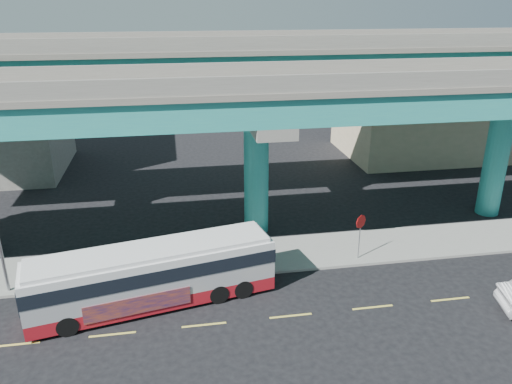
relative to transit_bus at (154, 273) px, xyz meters
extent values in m
plane|color=black|center=(6.16, -1.86, -1.62)|extent=(120.00, 120.00, 0.00)
cube|color=gray|center=(6.16, 3.64, -1.54)|extent=(70.00, 4.00, 0.15)
cube|color=#D8C64C|center=(-5.84, -2.16, -1.61)|extent=(2.00, 0.12, 0.01)
cube|color=#D8C64C|center=(-1.84, -2.16, -1.61)|extent=(2.00, 0.12, 0.01)
cube|color=#D8C64C|center=(2.16, -2.16, -1.61)|extent=(2.00, 0.12, 0.01)
cube|color=#D8C64C|center=(6.16, -2.16, -1.61)|extent=(2.00, 0.12, 0.01)
cube|color=#D8C64C|center=(10.16, -2.16, -1.61)|extent=(2.00, 0.12, 0.01)
cube|color=#D8C64C|center=(14.16, -2.16, -1.61)|extent=(2.00, 0.12, 0.01)
cylinder|color=teal|center=(6.16, 7.14, 2.08)|extent=(1.50, 1.50, 7.40)
cube|color=gray|center=(6.16, 7.14, 6.08)|extent=(2.00, 12.00, 0.60)
cube|color=gray|center=(6.16, 10.64, 6.98)|extent=(1.80, 5.00, 1.20)
cylinder|color=teal|center=(22.16, 7.14, 2.08)|extent=(1.50, 1.50, 7.40)
cube|color=gray|center=(22.16, 7.14, 6.08)|extent=(2.00, 12.00, 0.60)
cube|color=gray|center=(22.16, 10.64, 6.98)|extent=(1.80, 5.00, 1.20)
cube|color=teal|center=(6.16, 3.64, 7.08)|extent=(52.00, 5.00, 1.40)
cube|color=gray|center=(6.16, 3.64, 7.93)|extent=(52.00, 5.40, 0.30)
cube|color=gray|center=(6.16, 1.14, 8.48)|extent=(52.00, 0.25, 0.80)
cube|color=gray|center=(6.16, 6.14, 8.48)|extent=(52.00, 0.25, 0.80)
cube|color=teal|center=(6.16, 10.64, 8.28)|extent=(52.00, 5.00, 1.40)
cube|color=gray|center=(6.16, 10.64, 9.13)|extent=(52.00, 5.40, 0.30)
cube|color=gray|center=(6.16, 8.14, 9.68)|extent=(52.00, 0.25, 0.80)
cube|color=gray|center=(6.16, 13.14, 9.68)|extent=(52.00, 0.25, 0.80)
cube|color=#C1AB89|center=(24.16, 21.14, 1.88)|extent=(14.00, 10.00, 7.00)
cube|color=black|center=(24.16, 16.04, 3.98)|extent=(12.00, 0.25, 1.20)
cube|color=maroon|center=(-0.01, 0.00, -1.09)|extent=(11.69, 4.67, 0.67)
cube|color=#B7B6BC|center=(-0.01, 0.00, -0.05)|extent=(11.69, 4.67, 1.43)
cube|color=black|center=(-0.01, 0.00, 0.43)|extent=(11.76, 4.73, 0.67)
cube|color=silver|center=(-0.01, 0.00, 0.95)|extent=(11.69, 4.67, 0.38)
cube|color=silver|center=(-0.01, 0.00, 1.24)|extent=(11.24, 4.34, 0.19)
cube|color=black|center=(5.61, 1.15, 0.29)|extent=(0.49, 2.15, 1.14)
cube|color=black|center=(-5.63, -1.15, 0.29)|extent=(0.49, 2.15, 1.14)
cube|color=#11154C|center=(-0.70, -1.41, -0.74)|extent=(4.68, 1.00, 0.86)
cylinder|color=black|center=(-3.72, -1.87, -1.14)|extent=(0.99, 0.47, 0.95)
cylinder|color=black|center=(-4.15, 0.27, -1.14)|extent=(0.99, 0.47, 0.95)
cylinder|color=black|center=(3.00, -0.50, -1.14)|extent=(0.99, 0.47, 0.95)
cylinder|color=black|center=(2.57, 1.65, -1.14)|extent=(0.99, 0.47, 0.95)
cylinder|color=black|center=(4.22, -0.25, -1.14)|extent=(0.99, 0.47, 0.95)
cylinder|color=black|center=(3.78, 1.89, -1.14)|extent=(0.99, 0.47, 0.95)
cylinder|color=gray|center=(11.10, 2.34, -0.33)|extent=(0.06, 0.06, 2.28)
cylinder|color=#B20A0A|center=(11.10, 2.31, 0.76)|extent=(0.70, 0.42, 0.79)
camera|label=1|loc=(1.27, -20.98, 12.11)|focal=35.00mm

